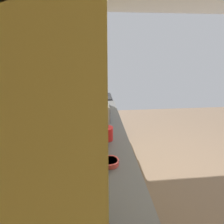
{
  "coord_description": "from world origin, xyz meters",
  "views": [
    {
      "loc": [
        -1.85,
        1.25,
        1.86
      ],
      "look_at": [
        -0.31,
        1.11,
        1.29
      ],
      "focal_mm": 27.75,
      "sensor_mm": 36.0,
      "label": 1
    }
  ],
  "objects_px": {
    "oven_range": "(97,116)",
    "bowl": "(110,162)",
    "microwave": "(96,112)",
    "kettle": "(107,133)"
  },
  "relations": [
    {
      "from": "bowl",
      "to": "kettle",
      "type": "height_order",
      "value": "kettle"
    },
    {
      "from": "microwave",
      "to": "bowl",
      "type": "height_order",
      "value": "microwave"
    },
    {
      "from": "oven_range",
      "to": "bowl",
      "type": "bearing_deg",
      "value": -177.71
    },
    {
      "from": "microwave",
      "to": "bowl",
      "type": "bearing_deg",
      "value": -173.77
    },
    {
      "from": "oven_range",
      "to": "bowl",
      "type": "xyz_separation_m",
      "value": [
        -2.27,
        -0.09,
        0.46
      ]
    },
    {
      "from": "bowl",
      "to": "microwave",
      "type": "bearing_deg",
      "value": 6.23
    },
    {
      "from": "bowl",
      "to": "oven_range",
      "type": "bearing_deg",
      "value": 2.29
    },
    {
      "from": "oven_range",
      "to": "bowl",
      "type": "height_order",
      "value": "oven_range"
    },
    {
      "from": "oven_range",
      "to": "kettle",
      "type": "distance_m",
      "value": 1.9
    },
    {
      "from": "microwave",
      "to": "kettle",
      "type": "xyz_separation_m",
      "value": [
        -0.54,
        -0.11,
        -0.06
      ]
    }
  ]
}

